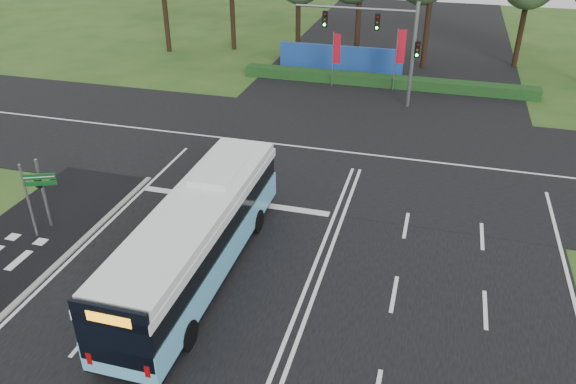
# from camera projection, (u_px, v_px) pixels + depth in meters

# --- Properties ---
(ground) EXTENTS (120.00, 120.00, 0.00)m
(ground) POSITION_uv_depth(u_px,v_px,m) (309.00, 280.00, 21.98)
(ground) COLOR #274B19
(ground) RESTS_ON ground
(road_main) EXTENTS (20.00, 120.00, 0.04)m
(road_main) POSITION_uv_depth(u_px,v_px,m) (309.00, 280.00, 21.97)
(road_main) COLOR black
(road_main) RESTS_ON ground
(road_cross) EXTENTS (120.00, 14.00, 0.05)m
(road_cross) POSITION_uv_depth(u_px,v_px,m) (359.00, 154.00, 32.07)
(road_cross) COLOR black
(road_cross) RESTS_ON ground
(kerb_strip) EXTENTS (0.25, 18.00, 0.12)m
(kerb_strip) POSITION_uv_depth(u_px,v_px,m) (39.00, 282.00, 21.79)
(kerb_strip) COLOR gray
(kerb_strip) RESTS_ON ground
(city_bus) EXTENTS (2.71, 12.30, 3.53)m
(city_bus) POSITION_uv_depth(u_px,v_px,m) (198.00, 236.00, 21.52)
(city_bus) COLOR #63BDE5
(city_bus) RESTS_ON ground
(pedestrian_signal) EXTENTS (0.31, 0.41, 3.37)m
(pedestrian_signal) POSITION_uv_depth(u_px,v_px,m) (42.00, 191.00, 24.45)
(pedestrian_signal) COLOR gray
(pedestrian_signal) RESTS_ON ground
(street_sign) EXTENTS (1.29, 0.61, 3.55)m
(street_sign) POSITION_uv_depth(u_px,v_px,m) (34.00, 191.00, 23.61)
(street_sign) COLOR gray
(street_sign) RESTS_ON ground
(banner_flag_left) EXTENTS (0.60, 0.18, 4.10)m
(banner_flag_left) POSITION_uv_depth(u_px,v_px,m) (336.00, 52.00, 41.17)
(banner_flag_left) COLOR gray
(banner_flag_left) RESTS_ON ground
(banner_flag_mid) EXTENTS (0.66, 0.23, 4.57)m
(banner_flag_mid) POSITION_uv_depth(u_px,v_px,m) (400.00, 51.00, 40.35)
(banner_flag_mid) COLOR gray
(banner_flag_mid) RESTS_ON ground
(traffic_light_gantry) EXTENTS (8.41, 0.28, 7.00)m
(traffic_light_gantry) POSITION_uv_depth(u_px,v_px,m) (387.00, 37.00, 36.91)
(traffic_light_gantry) COLOR gray
(traffic_light_gantry) RESTS_ON ground
(hedge) EXTENTS (22.00, 1.20, 0.80)m
(hedge) POSITION_uv_depth(u_px,v_px,m) (386.00, 81.00, 42.40)
(hedge) COLOR #183814
(hedge) RESTS_ON ground
(blue_hoarding) EXTENTS (10.00, 0.30, 2.20)m
(blue_hoarding) POSITION_uv_depth(u_px,v_px,m) (340.00, 59.00, 45.10)
(blue_hoarding) COLOR #1C4298
(blue_hoarding) RESTS_ON ground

